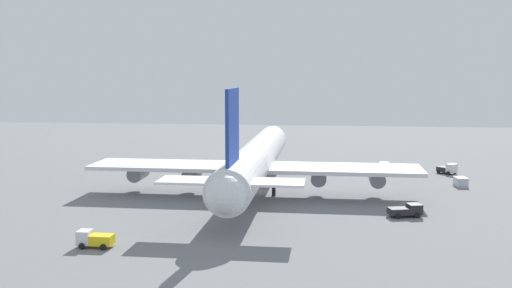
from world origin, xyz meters
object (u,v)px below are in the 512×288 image
object	(u,v)px
baggage_tug	(448,169)
safety_cone_nose	(285,165)
catering_truck	(406,210)
cargo_airplane	(256,160)
fuel_truck	(94,239)
cargo_container_aft	(384,166)
cargo_container_fore	(461,182)

from	to	relation	value
baggage_tug	safety_cone_nose	distance (m)	37.62
baggage_tug	catering_truck	distance (m)	43.30
catering_truck	safety_cone_nose	bearing A→B (deg)	25.69
baggage_tug	cargo_airplane	bearing A→B (deg)	122.06
fuel_truck	baggage_tug	distance (m)	84.23
catering_truck	cargo_container_aft	distance (m)	45.45
catering_truck	cargo_container_aft	world-z (taller)	catering_truck
cargo_airplane	fuel_truck	bearing A→B (deg)	156.26
safety_cone_nose	baggage_tug	bearing A→B (deg)	-100.06
fuel_truck	catering_truck	xyz separation A→B (m)	(21.57, -42.31, -0.09)
baggage_tug	catering_truck	world-z (taller)	baggage_tug
cargo_airplane	cargo_container_aft	size ratio (longest dim) A/B	21.39
safety_cone_nose	catering_truck	bearing A→B (deg)	-154.31
safety_cone_nose	cargo_container_aft	bearing A→B (deg)	-94.94
cargo_airplane	cargo_container_aft	distance (m)	40.14
cargo_container_fore	cargo_airplane	bearing A→B (deg)	105.12
cargo_container_aft	cargo_container_fore	bearing A→B (deg)	-144.97
cargo_airplane	safety_cone_nose	size ratio (longest dim) A/B	112.73
cargo_container_aft	safety_cone_nose	size ratio (longest dim) A/B	5.27
cargo_airplane	cargo_container_fore	distance (m)	41.54
fuel_truck	safety_cone_nose	bearing A→B (deg)	-15.75
safety_cone_nose	cargo_airplane	bearing A→B (deg)	174.52
baggage_tug	fuel_truck	bearing A→B (deg)	137.87
cargo_container_aft	baggage_tug	bearing A→B (deg)	-108.55
fuel_truck	cargo_container_aft	distance (m)	79.61
cargo_airplane	safety_cone_nose	xyz separation A→B (m)	(31.67, -3.04, -5.85)
cargo_container_fore	cargo_container_aft	world-z (taller)	cargo_container_fore
baggage_tug	cargo_container_aft	size ratio (longest dim) A/B	1.39
cargo_airplane	catering_truck	size ratio (longest dim) A/B	12.60
cargo_container_fore	safety_cone_nose	size ratio (longest dim) A/B	5.47
cargo_container_fore	fuel_truck	bearing A→B (deg)	130.56
cargo_airplane	cargo_container_aft	bearing A→B (deg)	-41.84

